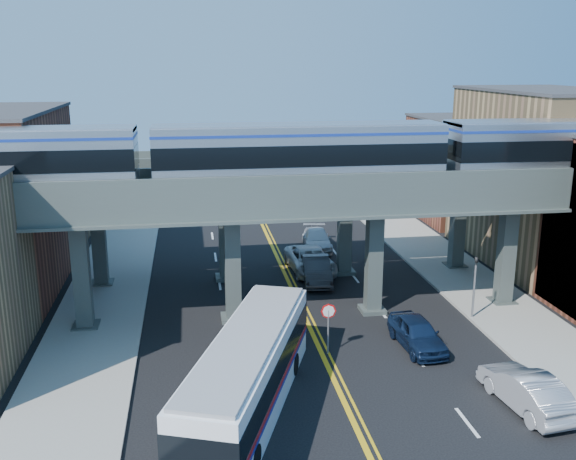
# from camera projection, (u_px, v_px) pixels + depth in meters

# --- Properties ---
(ground) EXTENTS (120.00, 120.00, 0.00)m
(ground) POSITION_uv_depth(u_px,v_px,m) (335.00, 383.00, 28.85)
(ground) COLOR black
(ground) RESTS_ON ground
(sidewalk_west) EXTENTS (5.00, 70.00, 0.16)m
(sidewalk_west) POSITION_uv_depth(u_px,v_px,m) (100.00, 313.00, 36.70)
(sidewalk_west) COLOR gray
(sidewalk_west) RESTS_ON ground
(sidewalk_east) EXTENTS (5.00, 70.00, 0.16)m
(sidewalk_east) POSITION_uv_depth(u_px,v_px,m) (479.00, 291.00, 40.08)
(sidewalk_east) COLOR gray
(sidewalk_east) RESTS_ON ground
(building_west_c) EXTENTS (8.00, 10.00, 8.00)m
(building_west_c) POSITION_uv_depth(u_px,v_px,m) (39.00, 187.00, 52.81)
(building_west_c) COLOR #9A7B50
(building_west_c) RESTS_ON ground
(building_east_b) EXTENTS (8.00, 14.00, 12.00)m
(building_east_b) POSITION_uv_depth(u_px,v_px,m) (542.00, 178.00, 45.33)
(building_east_b) COLOR #9A7B50
(building_east_b) RESTS_ON ground
(building_east_c) EXTENTS (8.00, 10.00, 9.00)m
(building_east_c) POSITION_uv_depth(u_px,v_px,m) (464.00, 169.00, 58.13)
(building_east_c) COLOR brown
(building_east_c) RESTS_ON ground
(elevated_viaduct_near) EXTENTS (52.00, 3.60, 7.40)m
(elevated_viaduct_near) POSITION_uv_depth(u_px,v_px,m) (305.00, 205.00, 34.84)
(elevated_viaduct_near) COLOR #434E49
(elevated_viaduct_near) RESTS_ON ground
(elevated_viaduct_far) EXTENTS (52.00, 3.60, 7.40)m
(elevated_viaduct_far) POSITION_uv_depth(u_px,v_px,m) (286.00, 181.00, 41.53)
(elevated_viaduct_far) COLOR #434E49
(elevated_viaduct_far) RESTS_ON ground
(transit_train) EXTENTS (47.63, 2.99, 3.48)m
(transit_train) POSITION_uv_depth(u_px,v_px,m) (299.00, 153.00, 34.07)
(transit_train) COLOR black
(transit_train) RESTS_ON elevated_viaduct_near
(stop_sign) EXTENTS (0.76, 0.09, 2.63)m
(stop_sign) POSITION_uv_depth(u_px,v_px,m) (328.00, 320.00, 31.31)
(stop_sign) COLOR slate
(stop_sign) RESTS_ON ground
(traffic_signal) EXTENTS (0.15, 0.18, 4.10)m
(traffic_signal) POSITION_uv_depth(u_px,v_px,m) (475.00, 281.00, 35.35)
(traffic_signal) COLOR slate
(traffic_signal) RESTS_ON ground
(transit_bus) EXTENTS (6.81, 12.51, 3.17)m
(transit_bus) POSITION_uv_depth(u_px,v_px,m) (248.00, 374.00, 26.20)
(transit_bus) COLOR white
(transit_bus) RESTS_ON ground
(car_lane_a) EXTENTS (2.09, 4.64, 1.55)m
(car_lane_a) POSITION_uv_depth(u_px,v_px,m) (417.00, 333.00, 32.25)
(car_lane_a) COLOR #0F1D38
(car_lane_a) RESTS_ON ground
(car_lane_b) EXTENTS (2.19, 5.06, 1.62)m
(car_lane_b) POSITION_uv_depth(u_px,v_px,m) (316.00, 270.00, 41.86)
(car_lane_b) COLOR #2F2E31
(car_lane_b) RESTS_ON ground
(car_lane_c) EXTENTS (3.03, 5.98, 1.62)m
(car_lane_c) POSITION_uv_depth(u_px,v_px,m) (310.00, 260.00, 43.93)
(car_lane_c) COLOR silver
(car_lane_c) RESTS_ON ground
(car_lane_d) EXTENTS (2.56, 5.24, 1.47)m
(car_lane_d) POSITION_uv_depth(u_px,v_px,m) (317.00, 240.00, 49.24)
(car_lane_d) COLOR silver
(car_lane_d) RESTS_ON ground
(car_parked_curb) EXTENTS (2.28, 5.10, 1.63)m
(car_parked_curb) POSITION_uv_depth(u_px,v_px,m) (526.00, 390.00, 26.63)
(car_parked_curb) COLOR #9C9CA1
(car_parked_curb) RESTS_ON ground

